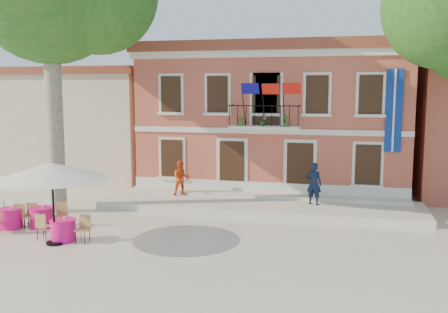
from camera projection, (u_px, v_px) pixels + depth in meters
ground at (186, 233)px, 18.20m from camera, size 90.00×90.00×0.00m
main_building at (277, 116)px, 26.86m from camera, size 13.50×9.59×7.50m
neighbor_west at (92, 122)px, 30.56m from camera, size 9.40×9.40×6.40m
terrace at (260, 205)px, 21.96m from camera, size 14.00×3.40×0.30m
patio_umbrella at (52, 171)px, 16.65m from camera, size 3.76×3.76×2.80m
pedestrian_navy at (314, 184)px, 21.36m from camera, size 0.77×0.61×1.83m
pedestrian_orange at (181, 178)px, 23.22m from camera, size 0.96×0.86×1.63m
cafe_table_0 at (41, 216)px, 18.98m from camera, size 1.96×0.90×0.95m
cafe_table_1 at (63, 229)px, 17.24m from camera, size 1.93×0.90×0.95m
cafe_table_3 at (11, 217)px, 18.85m from camera, size 1.77×1.84×0.95m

